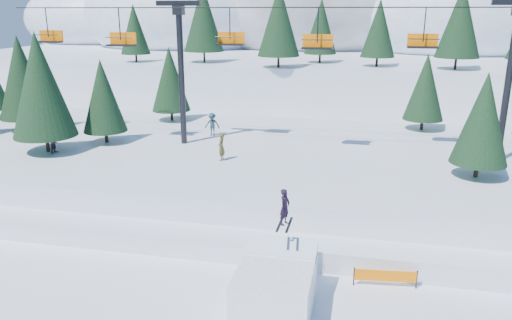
% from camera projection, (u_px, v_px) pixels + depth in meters
% --- Properties ---
extents(mid_shelf, '(70.00, 22.00, 2.50)m').
position_uv_depth(mid_shelf, '(302.00, 166.00, 36.21)').
color(mid_shelf, white).
rests_on(mid_shelf, ground).
extents(berm, '(70.00, 6.00, 1.10)m').
position_uv_depth(berm, '(279.00, 233.00, 27.06)').
color(berm, white).
rests_on(berm, ground).
extents(mountain_ridge, '(119.00, 61.24, 26.46)m').
position_uv_depth(mountain_ridge, '(314.00, 25.00, 86.67)').
color(mountain_ridge, white).
rests_on(mountain_ridge, ground).
extents(jump_kicker, '(3.06, 4.32, 4.93)m').
position_uv_depth(jump_kicker, '(276.00, 287.00, 20.61)').
color(jump_kicker, white).
rests_on(jump_kicker, ground).
extents(chairlift, '(46.29, 3.21, 10.28)m').
position_uv_depth(chairlift, '(316.00, 53.00, 33.79)').
color(chairlift, black).
rests_on(chairlift, mid_shelf).
extents(conifer_stand, '(61.99, 16.54, 9.45)m').
position_uv_depth(conifer_stand, '(322.00, 89.00, 34.94)').
color(conifer_stand, black).
rests_on(conifer_stand, mid_shelf).
extents(distant_skiers, '(30.38, 7.98, 1.85)m').
position_uv_depth(distant_skiers, '(234.00, 134.00, 36.74)').
color(distant_skiers, '#1B3330').
rests_on(distant_skiers, mid_shelf).
extents(banner_near, '(2.84, 0.36, 0.90)m').
position_uv_depth(banner_near, '(385.00, 276.00, 22.64)').
color(banner_near, black).
rests_on(banner_near, ground).
extents(banner_far, '(2.75, 0.83, 0.90)m').
position_uv_depth(banner_far, '(484.00, 265.00, 23.67)').
color(banner_far, black).
rests_on(banner_far, ground).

